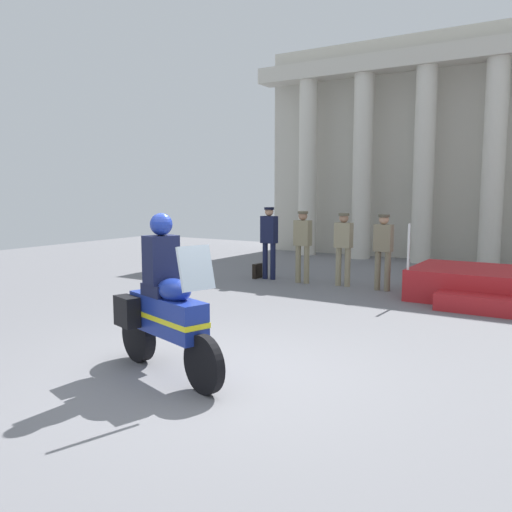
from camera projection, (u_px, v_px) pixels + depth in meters
The scene contains 9 objects.
ground_plane at pixel (202, 376), 6.23m from camera, with size 28.75×28.75×0.00m, color slate.
colonnade_backdrop at pixel (429, 143), 16.11m from camera, with size 11.04×1.45×6.91m.
reviewing_stand at pixel (498, 287), 10.35m from camera, with size 3.19×2.50×1.52m.
officer_in_row_0 at pixel (269, 237), 12.95m from camera, with size 0.39×0.24×1.76m.
officer_in_row_1 at pixel (303, 241), 12.42m from camera, with size 0.39×0.24×1.68m.
officer_in_row_2 at pixel (343, 243), 12.01m from camera, with size 0.39×0.24×1.65m.
officer_in_row_3 at pixel (383, 246), 11.47m from camera, with size 0.39×0.24×1.65m.
motorcycle_with_rider at pixel (164, 308), 6.22m from camera, with size 2.03×0.94×1.90m.
briefcase_on_ground at pixel (257, 271), 13.20m from camera, with size 0.10×0.32×0.36m, color black.
Camera 1 is at (3.73, -4.76, 2.15)m, focal length 37.50 mm.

